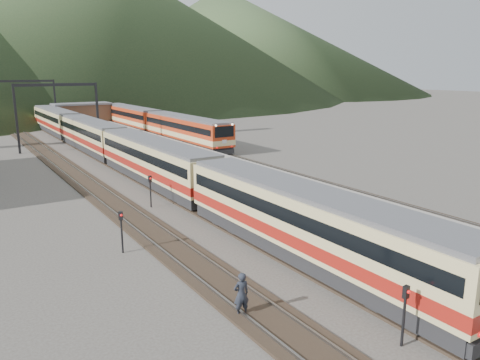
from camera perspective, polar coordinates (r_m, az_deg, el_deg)
track_main at (r=47.45m, az=-13.78°, el=1.45°), size 2.60×200.00×0.23m
track_far at (r=46.15m, az=-19.65°, el=0.73°), size 2.60×200.00×0.23m
track_second at (r=52.17m, az=-1.75°, el=2.86°), size 2.60×200.00×0.23m
platform at (r=47.61m, az=-6.64°, el=2.31°), size 8.00×100.00×1.00m
gantry_near at (r=60.44m, az=-21.35°, el=8.66°), size 9.55×0.25×8.00m
gantry_far at (r=85.07m, az=-24.77°, el=9.40°), size 9.55×0.25×8.00m
station_shed at (r=84.89m, az=-18.70°, el=7.86°), size 9.40×4.40×3.10m
hill_b at (r=240.03m, az=-22.78°, el=18.90°), size 220.00×220.00×75.00m
hill_c at (r=248.30m, az=-2.33°, el=16.74°), size 160.00×160.00×50.00m
main_train at (r=49.17m, az=-14.73°, el=4.05°), size 2.85×78.16×3.48m
second_train at (r=69.88m, az=-10.33°, el=6.89°), size 2.93×39.88×3.57m
short_signal_a at (r=17.54m, az=19.43°, el=-14.48°), size 0.24×0.18×2.27m
short_signal_b at (r=33.28m, az=-10.88°, el=-0.85°), size 0.24×0.19×2.27m
short_signal_c at (r=25.30m, az=-14.26°, el=-5.50°), size 0.27×0.24×2.27m
worker at (r=18.74m, az=0.16°, el=-13.75°), size 0.70×0.50×1.79m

